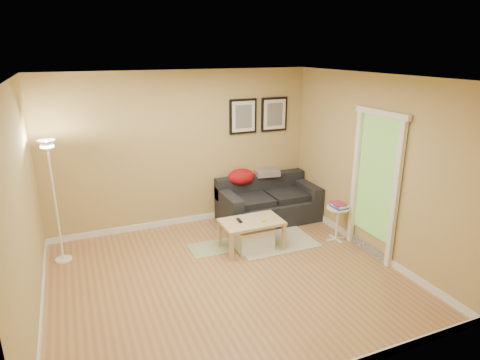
{
  "coord_description": "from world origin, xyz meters",
  "views": [
    {
      "loc": [
        -1.71,
        -4.52,
        2.92
      ],
      "look_at": [
        0.55,
        0.85,
        1.05
      ],
      "focal_mm": 30.84,
      "sensor_mm": 36.0,
      "label": 1
    }
  ],
  "objects_px": {
    "coffee_table": "(251,235)",
    "floor_lamp": "(56,206)",
    "side_table": "(337,224)",
    "sofa": "(269,200)",
    "book_stack": "(339,205)",
    "storage_bin": "(253,238)"
  },
  "relations": [
    {
      "from": "sofa",
      "to": "floor_lamp",
      "type": "height_order",
      "value": "floor_lamp"
    },
    {
      "from": "side_table",
      "to": "book_stack",
      "type": "height_order",
      "value": "book_stack"
    },
    {
      "from": "side_table",
      "to": "sofa",
      "type": "bearing_deg",
      "value": 119.41
    },
    {
      "from": "floor_lamp",
      "to": "storage_bin",
      "type": "bearing_deg",
      "value": -14.8
    },
    {
      "from": "coffee_table",
      "to": "floor_lamp",
      "type": "relative_size",
      "value": 0.51
    },
    {
      "from": "coffee_table",
      "to": "side_table",
      "type": "xyz_separation_m",
      "value": [
        1.37,
        -0.25,
        0.05
      ]
    },
    {
      "from": "sofa",
      "to": "coffee_table",
      "type": "xyz_separation_m",
      "value": [
        -0.73,
        -0.88,
        -0.15
      ]
    },
    {
      "from": "storage_bin",
      "to": "book_stack",
      "type": "height_order",
      "value": "book_stack"
    },
    {
      "from": "coffee_table",
      "to": "storage_bin",
      "type": "bearing_deg",
      "value": -27.11
    },
    {
      "from": "coffee_table",
      "to": "floor_lamp",
      "type": "xyz_separation_m",
      "value": [
        -2.65,
        0.71,
        0.61
      ]
    },
    {
      "from": "sofa",
      "to": "coffee_table",
      "type": "distance_m",
      "value": 1.15
    },
    {
      "from": "side_table",
      "to": "book_stack",
      "type": "distance_m",
      "value": 0.32
    },
    {
      "from": "sofa",
      "to": "storage_bin",
      "type": "relative_size",
      "value": 3.01
    },
    {
      "from": "sofa",
      "to": "book_stack",
      "type": "distance_m",
      "value": 1.33
    },
    {
      "from": "storage_bin",
      "to": "book_stack",
      "type": "bearing_deg",
      "value": -10.84
    },
    {
      "from": "sofa",
      "to": "book_stack",
      "type": "height_order",
      "value": "sofa"
    },
    {
      "from": "sofa",
      "to": "floor_lamp",
      "type": "xyz_separation_m",
      "value": [
        -3.38,
        -0.18,
        0.47
      ]
    },
    {
      "from": "storage_bin",
      "to": "coffee_table",
      "type": "bearing_deg",
      "value": 174.87
    },
    {
      "from": "coffee_table",
      "to": "side_table",
      "type": "relative_size",
      "value": 1.65
    },
    {
      "from": "side_table",
      "to": "book_stack",
      "type": "bearing_deg",
      "value": -62.57
    },
    {
      "from": "coffee_table",
      "to": "floor_lamp",
      "type": "distance_m",
      "value": 2.81
    },
    {
      "from": "storage_bin",
      "to": "floor_lamp",
      "type": "bearing_deg",
      "value": 165.2
    }
  ]
}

